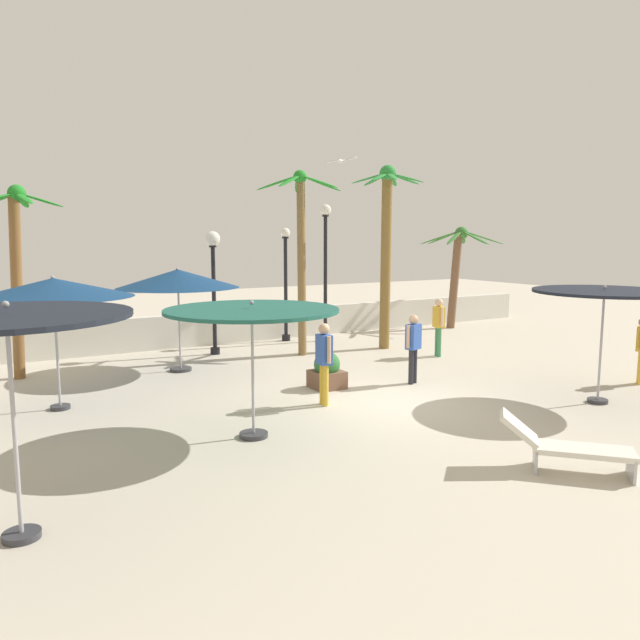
{
  "coord_description": "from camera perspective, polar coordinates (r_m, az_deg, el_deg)",
  "views": [
    {
      "loc": [
        -7.49,
        -9.81,
        3.43
      ],
      "look_at": [
        0.0,
        3.01,
        1.4
      ],
      "focal_mm": 34.06,
      "sensor_mm": 36.0,
      "label": 1
    }
  ],
  "objects": [
    {
      "name": "boundary_wall",
      "position": [
        20.09,
        -8.07,
        -0.64
      ],
      "size": [
        25.2,
        0.3,
        1.03
      ],
      "primitive_type": "cube",
      "color": "silver",
      "rests_on": "ground_plane"
    },
    {
      "name": "patio_umbrella_2",
      "position": [
        7.46,
        -27.34,
        -0.44
      ],
      "size": [
        2.66,
        2.66,
        2.75
      ],
      "color": "#333338",
      "rests_on": "ground_plane"
    },
    {
      "name": "lounge_chair_0",
      "position": [
        9.77,
        22.05,
        -10.91
      ],
      "size": [
        1.69,
        1.75,
        0.84
      ],
      "color": "#B7B7BC",
      "rests_on": "ground_plane"
    },
    {
      "name": "guest_0",
      "position": [
        17.8,
        11.08,
        -0.13
      ],
      "size": [
        0.34,
        0.54,
        1.69
      ],
      "color": "#3F8C59",
      "rests_on": "ground_plane"
    },
    {
      "name": "ground_plane",
      "position": [
        12.81,
        6.88,
        -7.81
      ],
      "size": [
        56.0,
        56.0,
        0.0
      ],
      "primitive_type": "plane",
      "color": "beige"
    },
    {
      "name": "palm_tree_1",
      "position": [
        23.62,
        12.8,
        5.38
      ],
      "size": [
        2.98,
        3.11,
        3.83
      ],
      "color": "brown",
      "rests_on": "ground_plane"
    },
    {
      "name": "patio_umbrella_0",
      "position": [
        10.27,
        -6.42,
        0.42
      ],
      "size": [
        2.95,
        2.95,
        2.38
      ],
      "color": "#333338",
      "rests_on": "ground_plane"
    },
    {
      "name": "lamp_post_3",
      "position": [
        20.07,
        -3.25,
        3.99
      ],
      "size": [
        0.32,
        0.32,
        3.73
      ],
      "color": "black",
      "rests_on": "ground_plane"
    },
    {
      "name": "palm_tree_0",
      "position": [
        18.73,
        6.26,
        7.75
      ],
      "size": [
        2.11,
        2.15,
        5.58
      ],
      "color": "olive",
      "rests_on": "ground_plane"
    },
    {
      "name": "lamp_post_1",
      "position": [
        17.93,
        -9.99,
        4.62
      ],
      "size": [
        0.44,
        0.44,
        3.6
      ],
      "color": "black",
      "rests_on": "ground_plane"
    },
    {
      "name": "planter",
      "position": [
        13.92,
        0.66,
        -4.86
      ],
      "size": [
        0.7,
        0.7,
        0.85
      ],
      "color": "brown",
      "rests_on": "ground_plane"
    },
    {
      "name": "lamp_post_2",
      "position": [
        19.96,
        0.51,
        5.86
      ],
      "size": [
        0.37,
        0.37,
        4.49
      ],
      "color": "black",
      "rests_on": "ground_plane"
    },
    {
      "name": "guest_2",
      "position": [
        12.38,
        0.39,
        -3.37
      ],
      "size": [
        0.28,
        0.56,
        1.7
      ],
      "color": "gold",
      "rests_on": "ground_plane"
    },
    {
      "name": "patio_umbrella_1",
      "position": [
        13.67,
        25.14,
        2.13
      ],
      "size": [
        2.82,
        2.82,
        2.46
      ],
      "color": "#333338",
      "rests_on": "ground_plane"
    },
    {
      "name": "seagull_0",
      "position": [
        22.05,
        1.97,
        14.73
      ],
      "size": [
        0.59,
        1.33,
        0.15
      ],
      "color": "white"
    },
    {
      "name": "guest_3",
      "position": [
        14.38,
        8.76,
        -2.07
      ],
      "size": [
        0.53,
        0.35,
        1.64
      ],
      "color": "#26262D",
      "rests_on": "ground_plane"
    },
    {
      "name": "patio_umbrella_4",
      "position": [
        15.83,
        -13.21,
        3.76
      ],
      "size": [
        3.09,
        3.09,
        2.67
      ],
      "color": "#333338",
      "rests_on": "ground_plane"
    },
    {
      "name": "palm_tree_3",
      "position": [
        17.51,
        -1.77,
        7.45
      ],
      "size": [
        2.35,
        2.35,
        5.31
      ],
      "color": "olive",
      "rests_on": "ground_plane"
    },
    {
      "name": "patio_umbrella_3",
      "position": [
        12.98,
        -23.77,
        2.75
      ],
      "size": [
        3.07,
        3.07,
        2.69
      ],
      "color": "#333338",
      "rests_on": "ground_plane"
    },
    {
      "name": "palm_tree_2",
      "position": [
        16.29,
        -26.6,
        5.13
      ],
      "size": [
        2.07,
        2.14,
        4.67
      ],
      "color": "brown",
      "rests_on": "ground_plane"
    }
  ]
}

